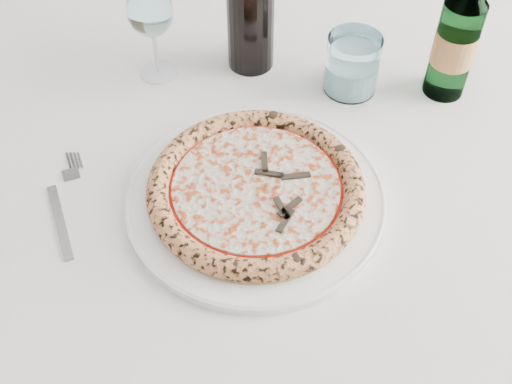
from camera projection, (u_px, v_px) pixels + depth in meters
floor at (164, 347)px, 1.57m from camera, size 5.00×6.00×0.02m
dining_table at (255, 186)px, 1.00m from camera, size 1.55×0.92×0.76m
plate at (256, 197)px, 0.87m from camera, size 0.36×0.36×0.02m
pizza at (256, 189)px, 0.86m from camera, size 0.29×0.29×0.03m
fork at (64, 206)px, 0.87m from camera, size 0.06×0.19×0.00m
wine_glass at (150, 14)px, 0.97m from camera, size 0.07×0.07×0.16m
tumbler at (352, 67)px, 1.00m from camera, size 0.08×0.08×0.09m
beer_bottle at (457, 39)px, 0.95m from camera, size 0.06×0.06×0.25m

